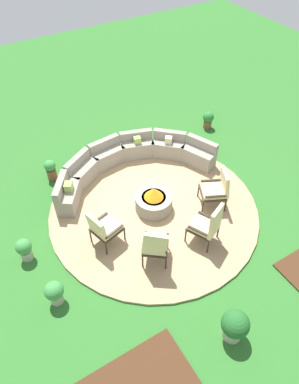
# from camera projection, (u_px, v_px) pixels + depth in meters

# --- Properties ---
(ground_plane) EXTENTS (24.00, 24.00, 0.00)m
(ground_plane) POSITION_uv_depth(u_px,v_px,m) (154.00, 209.00, 8.80)
(ground_plane) COLOR #2D6B28
(patio_circle) EXTENTS (5.16, 5.16, 0.06)m
(patio_circle) POSITION_uv_depth(u_px,v_px,m) (154.00, 209.00, 8.78)
(patio_circle) COLOR tan
(patio_circle) RESTS_ON ground_plane
(fire_pit) EXTENTS (0.91, 0.91, 0.68)m
(fire_pit) POSITION_uv_depth(u_px,v_px,m) (154.00, 201.00, 8.57)
(fire_pit) COLOR gray
(fire_pit) RESTS_ON patio_circle
(curved_stone_bench) EXTENTS (4.50, 2.07, 0.75)m
(curved_stone_bench) POSITION_uv_depth(u_px,v_px,m) (129.00, 161.00, 9.55)
(curved_stone_bench) COLOR gray
(curved_stone_bench) RESTS_ON patio_circle
(lounge_chair_front_left) EXTENTS (0.75, 0.71, 1.02)m
(lounge_chair_front_left) POSITION_uv_depth(u_px,v_px,m) (103.00, 228.00, 7.62)
(lounge_chair_front_left) COLOR #2D2319
(lounge_chair_front_left) RESTS_ON patio_circle
(lounge_chair_front_right) EXTENTS (0.78, 0.82, 1.15)m
(lounge_chair_front_right) POSITION_uv_depth(u_px,v_px,m) (155.00, 245.00, 7.26)
(lounge_chair_front_right) COLOR #2D2319
(lounge_chair_front_right) RESTS_ON patio_circle
(lounge_chair_back_left) EXTENTS (0.75, 0.79, 1.15)m
(lounge_chair_back_left) POSITION_uv_depth(u_px,v_px,m) (208.00, 225.00, 7.64)
(lounge_chair_back_left) COLOR #2D2319
(lounge_chair_back_left) RESTS_ON patio_circle
(lounge_chair_back_right) EXTENTS (0.81, 0.81, 1.04)m
(lounge_chair_back_right) POSITION_uv_depth(u_px,v_px,m) (217.00, 188.00, 8.48)
(lounge_chair_back_right) COLOR #2D2319
(lounge_chair_back_right) RESTS_ON patio_circle
(potted_plant_0) EXTENTS (0.52, 0.52, 0.74)m
(potted_plant_0) POSITION_uv_depth(u_px,v_px,m) (235.00, 326.00, 6.27)
(potted_plant_0) COLOR #A89E8E
(potted_plant_0) RESTS_ON ground_plane
(potted_plant_1) EXTENTS (0.42, 0.42, 0.66)m
(potted_plant_1) POSITION_uv_depth(u_px,v_px,m) (235.00, 327.00, 6.29)
(potted_plant_1) COLOR brown
(potted_plant_1) RESTS_ON ground_plane
(potted_plant_2) EXTENTS (0.35, 0.35, 0.56)m
(potted_plant_2) POSITION_uv_depth(u_px,v_px,m) (208.00, 119.00, 11.08)
(potted_plant_2) COLOR brown
(potted_plant_2) RESTS_ON ground_plane
(potted_plant_3) EXTENTS (0.35, 0.35, 0.58)m
(potted_plant_3) POSITION_uv_depth(u_px,v_px,m) (24.00, 249.00, 7.56)
(potted_plant_3) COLOR #A89E8E
(potted_plant_3) RESTS_ON ground_plane
(potted_plant_4) EXTENTS (0.31, 0.31, 0.61)m
(potted_plant_4) POSITION_uv_depth(u_px,v_px,m) (51.00, 169.00, 9.37)
(potted_plant_4) COLOR brown
(potted_plant_4) RESTS_ON ground_plane
(potted_plant_5) EXTENTS (0.38, 0.38, 0.59)m
(potted_plant_5) POSITION_uv_depth(u_px,v_px,m) (55.00, 292.00, 6.82)
(potted_plant_5) COLOR #A89E8E
(potted_plant_5) RESTS_ON ground_plane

